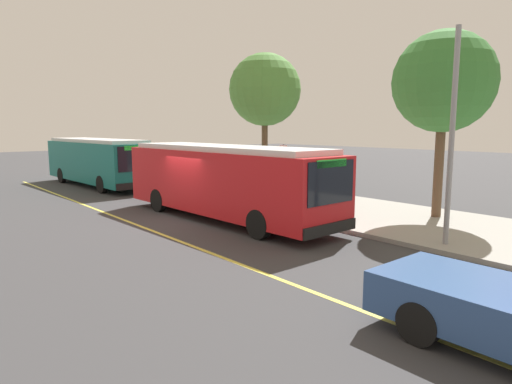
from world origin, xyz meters
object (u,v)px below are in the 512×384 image
Objects in this scene: waiting_bench at (278,188)px; transit_bus_second at (98,160)px; route_sign_post at (284,168)px; transit_bus_main at (225,179)px.

transit_bus_second is at bearing -156.97° from waiting_bench.
route_sign_post is at bearing 11.49° from transit_bus_second.
transit_bus_main is 13.51m from transit_bus_second.
transit_bus_main is 1.02× the size of transit_bus_second.
transit_bus_second is 12.45m from waiting_bench.
waiting_bench is 3.51m from route_sign_post.
transit_bus_main is at bearing -99.54° from route_sign_post.
route_sign_post reaches higher than waiting_bench.
transit_bus_main is 5.31m from waiting_bench.
waiting_bench is at bearing 23.03° from transit_bus_second.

